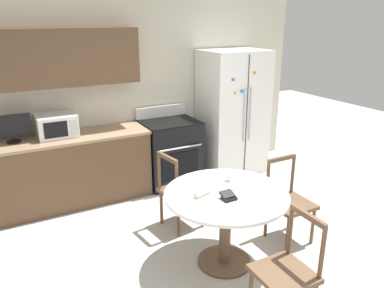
{
  "coord_description": "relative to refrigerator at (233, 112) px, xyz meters",
  "views": [
    {
      "loc": [
        -1.79,
        -2.34,
        2.29
      ],
      "look_at": [
        0.09,
        1.15,
        0.95
      ],
      "focal_mm": 35.0,
      "sensor_mm": 36.0,
      "label": 1
    }
  ],
  "objects": [
    {
      "name": "refrigerator",
      "position": [
        0.0,
        0.0,
        0.0
      ],
      "size": [
        0.93,
        0.73,
        1.85
      ],
      "color": "white",
      "rests_on": "ground_plane"
    },
    {
      "name": "microwave",
      "position": [
        -2.53,
        0.12,
        0.11
      ],
      "size": [
        0.47,
        0.4,
        0.27
      ],
      "color": "white",
      "rests_on": "kitchen_counter"
    },
    {
      "name": "dining_chair_far",
      "position": [
        -1.48,
        -1.15,
        -0.49
      ],
      "size": [
        0.48,
        0.48,
        0.9
      ],
      "rotation": [
        0.0,
        0.0,
        4.86
      ],
      "color": "brown",
      "rests_on": "ground_plane"
    },
    {
      "name": "back_wall",
      "position": [
        -1.68,
        0.36,
        0.52
      ],
      "size": [
        5.2,
        0.44,
        2.6
      ],
      "color": "beige",
      "rests_on": "ground_plane"
    },
    {
      "name": "candle_glass",
      "position": [
        -1.22,
        -1.76,
        -0.13
      ],
      "size": [
        0.08,
        0.08,
        0.09
      ],
      "color": "silver",
      "rests_on": "dining_table"
    },
    {
      "name": "oven_range",
      "position": [
        -1.05,
        0.03,
        -0.46
      ],
      "size": [
        0.77,
        0.68,
        1.08
      ],
      "color": "black",
      "rests_on": "ground_plane"
    },
    {
      "name": "folded_napkin",
      "position": [
        -1.63,
        -1.92,
        -0.14
      ],
      "size": [
        0.19,
        0.11,
        0.05
      ],
      "color": "beige",
      "rests_on": "dining_table"
    },
    {
      "name": "kitchen_counter",
      "position": [
        -2.51,
        0.06,
        -0.48
      ],
      "size": [
        2.15,
        0.64,
        0.9
      ],
      "color": "brown",
      "rests_on": "ground_plane"
    },
    {
      "name": "dining_chair_right",
      "position": [
        -0.58,
        -1.93,
        -0.49
      ],
      "size": [
        0.42,
        0.42,
        0.9
      ],
      "rotation": [
        0.0,
        0.0,
        3.14
      ],
      "color": "brown",
      "rests_on": "ground_plane"
    },
    {
      "name": "countertop_tv",
      "position": [
        -3.03,
        0.1,
        0.15
      ],
      "size": [
        0.43,
        0.16,
        0.33
      ],
      "color": "black",
      "rests_on": "kitchen_counter"
    },
    {
      "name": "dining_table",
      "position": [
        -1.4,
        -1.97,
        -0.32
      ],
      "size": [
        1.15,
        1.15,
        0.76
      ],
      "color": "white",
      "rests_on": "ground_plane"
    },
    {
      "name": "ground_plane",
      "position": [
        -1.38,
        -2.23,
        -0.93
      ],
      "size": [
        14.0,
        14.0,
        0.0
      ],
      "primitive_type": "plane",
      "color": "#B2ADA3"
    },
    {
      "name": "wallet",
      "position": [
        -1.46,
        -2.09,
        -0.14
      ],
      "size": [
        0.12,
        0.13,
        0.07
      ],
      "color": "black",
      "rests_on": "dining_table"
    },
    {
      "name": "dining_chair_near",
      "position": [
        -1.38,
        -2.8,
        -0.49
      ],
      "size": [
        0.43,
        0.43,
        0.9
      ],
      "rotation": [
        0.0,
        0.0,
        1.55
      ],
      "color": "brown",
      "rests_on": "ground_plane"
    }
  ]
}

